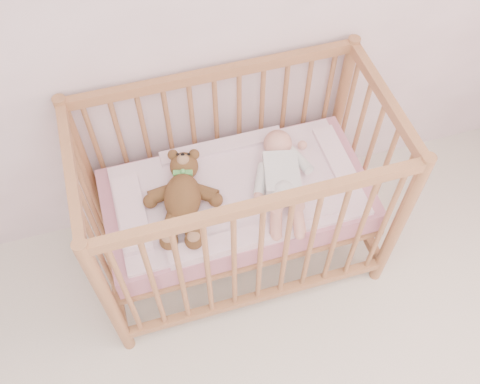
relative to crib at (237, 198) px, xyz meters
name	(u,v)px	position (x,y,z in m)	size (l,w,h in m)	color
crib	(237,198)	(0.00, 0.00, 0.00)	(1.36, 0.76, 1.00)	#AF724A
mattress	(237,200)	(0.00, 0.00, -0.01)	(1.22, 0.62, 0.13)	#CB7E8A
blanket	(237,191)	(0.00, 0.00, 0.06)	(1.10, 0.58, 0.06)	#F7AAC6
baby	(282,174)	(0.20, -0.02, 0.14)	(0.29, 0.60, 0.14)	white
teddy_bear	(182,197)	(-0.25, -0.02, 0.15)	(0.36, 0.52, 0.14)	brown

